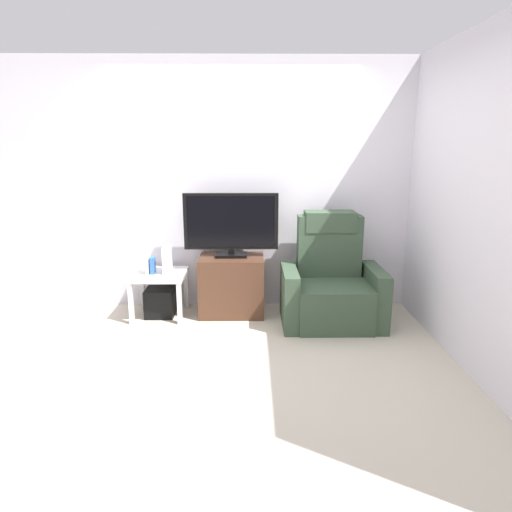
# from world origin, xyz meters

# --- Properties ---
(ground_plane) EXTENTS (6.40, 6.40, 0.00)m
(ground_plane) POSITION_xyz_m (0.00, 0.00, 0.00)
(ground_plane) COLOR beige
(wall_back) EXTENTS (6.40, 0.06, 2.60)m
(wall_back) POSITION_xyz_m (0.00, 1.13, 1.30)
(wall_back) COLOR silver
(wall_back) RESTS_ON ground
(wall_side) EXTENTS (0.06, 4.48, 2.60)m
(wall_side) POSITION_xyz_m (1.88, 0.00, 1.30)
(wall_side) COLOR silver
(wall_side) RESTS_ON ground
(tv_stand) EXTENTS (0.66, 0.48, 0.61)m
(tv_stand) POSITION_xyz_m (-0.03, 0.83, 0.31)
(tv_stand) COLOR #4C2D1E
(tv_stand) RESTS_ON ground
(television) EXTENTS (0.96, 0.20, 0.65)m
(television) POSITION_xyz_m (-0.03, 0.85, 0.95)
(television) COLOR black
(television) RESTS_ON tv_stand
(recliner_armchair) EXTENTS (0.98, 0.78, 1.08)m
(recliner_armchair) POSITION_xyz_m (0.97, 0.61, 0.37)
(recliner_armchair) COLOR #384C38
(recliner_armchair) RESTS_ON ground
(side_table) EXTENTS (0.54, 0.54, 0.46)m
(side_table) POSITION_xyz_m (-0.77, 0.77, 0.39)
(side_table) COLOR white
(side_table) RESTS_ON ground
(subwoofer_box) EXTENTS (0.29, 0.29, 0.29)m
(subwoofer_box) POSITION_xyz_m (-0.77, 0.77, 0.14)
(subwoofer_box) COLOR black
(subwoofer_box) RESTS_ON ground
(book_leftmost) EXTENTS (0.03, 0.13, 0.22)m
(book_leftmost) POSITION_xyz_m (-0.87, 0.75, 0.57)
(book_leftmost) COLOR white
(book_leftmost) RESTS_ON side_table
(book_middle) EXTENTS (0.04, 0.11, 0.17)m
(book_middle) POSITION_xyz_m (-0.83, 0.75, 0.55)
(book_middle) COLOR #3366B2
(book_middle) RESTS_ON side_table
(game_console) EXTENTS (0.07, 0.20, 0.27)m
(game_console) POSITION_xyz_m (-0.68, 0.78, 0.59)
(game_console) COLOR white
(game_console) RESTS_ON side_table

